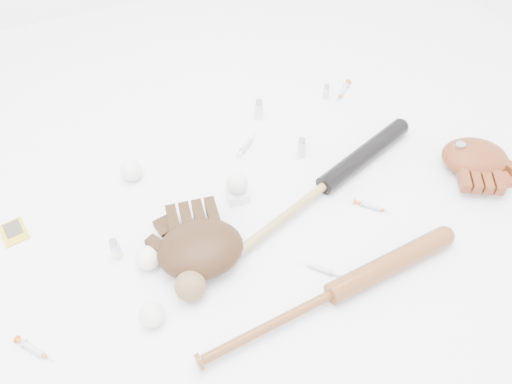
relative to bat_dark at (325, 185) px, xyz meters
name	(u,v)px	position (x,y,z in m)	size (l,w,h in m)	color
bat_dark	(325,185)	(0.00, 0.00, 0.00)	(0.84, 0.06, 0.06)	black
bat_wood	(333,293)	(-0.18, -0.34, 0.00)	(0.81, 0.06, 0.06)	brown
glove_dark	(200,248)	(-0.44, -0.08, 0.02)	(0.28, 0.28, 0.10)	#341E0E
glove_tan	(475,157)	(0.49, -0.11, 0.01)	(0.25, 0.25, 0.09)	maroon
trading_card	(14,232)	(-0.91, 0.24, -0.03)	(0.07, 0.09, 0.01)	gold
pedestal	(237,194)	(-0.26, 0.09, -0.01)	(0.06, 0.06, 0.04)	white
baseball_on_pedestal	(237,183)	(-0.26, 0.09, 0.04)	(0.07, 0.07, 0.07)	white
baseball_left	(152,315)	(-0.62, -0.20, 0.00)	(0.06, 0.06, 0.06)	white
baseball_upper	(131,170)	(-0.53, 0.31, 0.00)	(0.07, 0.07, 0.07)	white
baseball_mid	(148,258)	(-0.58, -0.04, 0.00)	(0.07, 0.07, 0.07)	white
baseball_aged	(190,286)	(-0.51, -0.17, 0.01)	(0.08, 0.08, 0.08)	brown
syringe_0	(34,349)	(-0.91, -0.16, -0.02)	(0.14, 0.02, 0.02)	#ADBCC6
syringe_1	(321,269)	(-0.16, -0.25, -0.02)	(0.13, 0.02, 0.02)	#ADBCC6
syringe_2	(246,145)	(-0.14, 0.29, -0.02)	(0.14, 0.02, 0.02)	#ADBCC6
syringe_3	(371,206)	(0.10, -0.12, -0.02)	(0.13, 0.02, 0.02)	#ADBCC6
syringe_4	(343,91)	(0.33, 0.42, -0.02)	(0.15, 0.03, 0.02)	#ADBCC6
vial_0	(259,109)	(-0.03, 0.42, 0.01)	(0.03, 0.03, 0.08)	silver
vial_1	(326,92)	(0.25, 0.42, 0.00)	(0.02, 0.02, 0.06)	silver
vial_2	(301,147)	(0.01, 0.18, 0.01)	(0.03, 0.03, 0.07)	silver
vial_3	(457,154)	(0.45, -0.07, 0.01)	(0.04, 0.04, 0.09)	silver
vial_4	(116,249)	(-0.65, 0.03, 0.00)	(0.03, 0.03, 0.07)	silver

